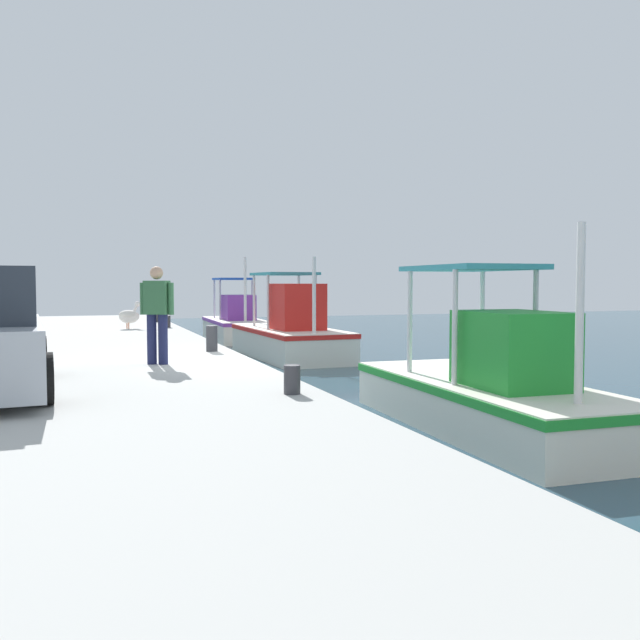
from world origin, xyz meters
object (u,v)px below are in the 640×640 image
mooring_bollard_fourth (292,380)px  mooring_bollard_third (212,339)px  fishing_boat_nearest (236,324)px  pelican (129,315)px  fishing_boat_third (490,390)px  mooring_bollard_nearest (156,317)px  fisherman_standing (157,311)px  mooring_bollard_second (167,321)px  fishing_boat_second (291,334)px

mooring_bollard_fourth → mooring_bollard_third: bearing=180.0°
fishing_boat_nearest → mooring_bollard_third: 12.09m
mooring_bollard_third → pelican: bearing=-171.5°
fishing_boat_third → mooring_bollard_nearest: (-15.98, -3.19, 0.37)m
mooring_bollard_nearest → fishing_boat_nearest: bearing=104.1°
fisherman_standing → mooring_bollard_nearest: 12.86m
fishing_boat_nearest → fisherman_standing: 14.24m
fishing_boat_third → mooring_bollard_fourth: (0.50, -3.19, 0.38)m
fishing_boat_nearest → fisherman_standing: size_ratio=3.04×
pelican → mooring_bollard_fourth: (13.13, 1.13, -0.22)m
mooring_bollard_second → fishing_boat_nearest: bearing=142.2°
mooring_bollard_fourth → fishing_boat_nearest: bearing=170.1°
fishing_boat_nearest → mooring_bollard_second: bearing=-37.8°
fishing_boat_third → mooring_bollard_second: (-12.84, -3.19, 0.38)m
fishing_boat_third → pelican: (-12.63, -4.32, 0.60)m
fisherman_standing → mooring_bollard_third: fisherman_standing is taller
mooring_bollard_third → fishing_boat_nearest: bearing=165.5°
fishing_boat_third → mooring_bollard_fourth: fishing_boat_third is taller
fishing_boat_third → mooring_bollard_second: fishing_boat_third is taller
pelican → fisherman_standing: bearing=-0.8°
fishing_boat_nearest → mooring_bollard_nearest: size_ratio=14.23×
pelican → mooring_bollard_nearest: bearing=161.4°
fishing_boat_second → pelican: (-2.33, -4.37, 0.50)m
mooring_bollard_fourth → fishing_boat_second: bearing=163.3°
fishing_boat_second → mooring_bollard_second: size_ratio=14.93×
fishing_boat_second → pelican: 4.98m
mooring_bollard_nearest → mooring_bollard_third: size_ratio=0.68×
fishing_boat_nearest → fishing_boat_third: bearing=0.6°
fishing_boat_second → mooring_bollard_third: bearing=-31.7°
fishing_boat_second → mooring_bollard_nearest: fishing_boat_second is taller
fishing_boat_nearest → fishing_boat_second: (6.45, 0.22, 0.09)m
pelican → mooring_bollard_nearest: 3.55m
fishing_boat_nearest → mooring_bollard_fourth: bearing=-9.9°
pelican → mooring_bollard_fourth: 13.18m
fisherman_standing → mooring_bollard_third: size_ratio=3.20×
fishing_boat_nearest → mooring_bollard_third: size_ratio=9.73×
fishing_boat_third → mooring_bollard_second: 13.24m
fishing_boat_nearest → pelican: fishing_boat_nearest is taller
pelican → mooring_bollard_second: (-0.22, 1.13, -0.21)m
pelican → mooring_bollard_second: 1.17m
mooring_bollard_nearest → fisherman_standing: bearing=-5.6°
fishing_boat_second → fisherman_standing: (7.09, -4.50, 1.01)m
mooring_bollard_second → mooring_bollard_third: (7.80, 0.00, 0.07)m
fishing_boat_nearest → mooring_bollard_nearest: bearing=-75.9°
fishing_boat_third → mooring_bollard_nearest: 16.30m
mooring_bollard_second → mooring_bollard_fourth: (13.35, 0.00, -0.01)m
fishing_boat_third → fishing_boat_nearest: bearing=-179.4°
fisherman_standing → mooring_bollard_fourth: (3.71, 1.25, -0.73)m
fishing_boat_third → pelican: bearing=-161.1°
fishing_boat_second → fishing_boat_third: (10.30, -0.06, -0.10)m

